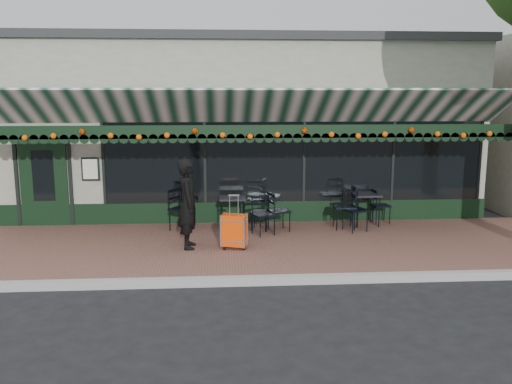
{
  "coord_description": "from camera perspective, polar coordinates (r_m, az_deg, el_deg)",
  "views": [
    {
      "loc": [
        -0.66,
        -8.97,
        3.24
      ],
      "look_at": [
        0.07,
        1.6,
        1.32
      ],
      "focal_mm": 38.0,
      "sensor_mm": 36.0,
      "label": 1
    }
  ],
  "objects": [
    {
      "name": "curb",
      "position": [
        9.46,
        0.3,
        -9.3
      ],
      "size": [
        18.0,
        0.16,
        0.15
      ],
      "primitive_type": "cube",
      "color": "#9E9E99",
      "rests_on": "ground"
    },
    {
      "name": "chair_b_left",
      "position": [
        12.5,
        0.42,
        -2.14
      ],
      "size": [
        0.5,
        0.5,
        0.82
      ],
      "primitive_type": null,
      "rotation": [
        0.0,
        0.0,
        -1.85
      ],
      "color": "black",
      "rests_on": "sidewalk"
    },
    {
      "name": "woman",
      "position": [
        11.0,
        -7.13,
        -1.25
      ],
      "size": [
        0.45,
        0.67,
        1.82
      ],
      "primitive_type": "imported",
      "rotation": [
        0.0,
        0.0,
        1.59
      ],
      "color": "black",
      "rests_on": "sidewalk"
    },
    {
      "name": "chair_b_front",
      "position": [
        12.03,
        0.79,
        -2.48
      ],
      "size": [
        0.58,
        0.58,
        0.88
      ],
      "primitive_type": null,
      "rotation": [
        0.0,
        0.0,
        0.42
      ],
      "color": "black",
      "rests_on": "sidewalk"
    },
    {
      "name": "restaurant_building",
      "position": [
        16.85,
        -1.69,
        6.96
      ],
      "size": [
        12.0,
        9.6,
        4.5
      ],
      "color": "gray",
      "rests_on": "ground"
    },
    {
      "name": "cafe_table_b",
      "position": [
        12.54,
        -2.49,
        -0.9
      ],
      "size": [
        0.6,
        0.6,
        0.74
      ],
      "color": "black",
      "rests_on": "sidewalk"
    },
    {
      "name": "ground",
      "position": [
        9.56,
        0.26,
        -9.56
      ],
      "size": [
        80.0,
        80.0,
        0.0
      ],
      "primitive_type": "plane",
      "color": "black",
      "rests_on": "ground"
    },
    {
      "name": "chair_a_right",
      "position": [
        13.48,
        12.99,
        -1.44
      ],
      "size": [
        0.46,
        0.46,
        0.84
      ],
      "primitive_type": null,
      "rotation": [
        0.0,
        0.0,
        1.67
      ],
      "color": "black",
      "rests_on": "sidewalk"
    },
    {
      "name": "chair_solo",
      "position": [
        12.55,
        -7.82,
        -1.83
      ],
      "size": [
        0.67,
        0.67,
        0.97
      ],
      "primitive_type": null,
      "rotation": [
        0.0,
        0.0,
        1.03
      ],
      "color": "black",
      "rests_on": "sidewalk"
    },
    {
      "name": "chair_a_front",
      "position": [
        12.57,
        10.41,
        -1.91
      ],
      "size": [
        0.62,
        0.62,
        0.96
      ],
      "primitive_type": null,
      "rotation": [
        0.0,
        0.0,
        0.37
      ],
      "color": "black",
      "rests_on": "sidewalk"
    },
    {
      "name": "chair_a_left",
      "position": [
        12.75,
        9.27,
        -1.58
      ],
      "size": [
        0.52,
        0.52,
        1.01
      ],
      "primitive_type": null,
      "rotation": [
        0.0,
        0.0,
        -1.59
      ],
      "color": "black",
      "rests_on": "sidewalk"
    },
    {
      "name": "chair_b_right",
      "position": [
        12.36,
        2.43,
        -2.06
      ],
      "size": [
        0.57,
        0.57,
        0.91
      ],
      "primitive_type": null,
      "rotation": [
        0.0,
        0.0,
        1.87
      ],
      "color": "black",
      "rests_on": "sidewalk"
    },
    {
      "name": "sidewalk",
      "position": [
        11.44,
        -0.47,
        -5.81
      ],
      "size": [
        18.0,
        4.0,
        0.15
      ],
      "primitive_type": "cube",
      "color": "brown",
      "rests_on": "ground"
    },
    {
      "name": "suitcase",
      "position": [
        10.97,
        -2.32,
        -4.12
      ],
      "size": [
        0.54,
        0.4,
        1.11
      ],
      "rotation": [
        0.0,
        0.0,
        -0.29
      ],
      "color": "#EE4207",
      "rests_on": "sidewalk"
    },
    {
      "name": "cafe_table_a",
      "position": [
        13.15,
        11.51,
        -0.5
      ],
      "size": [
        0.62,
        0.62,
        0.76
      ],
      "color": "black",
      "rests_on": "sidewalk"
    }
  ]
}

